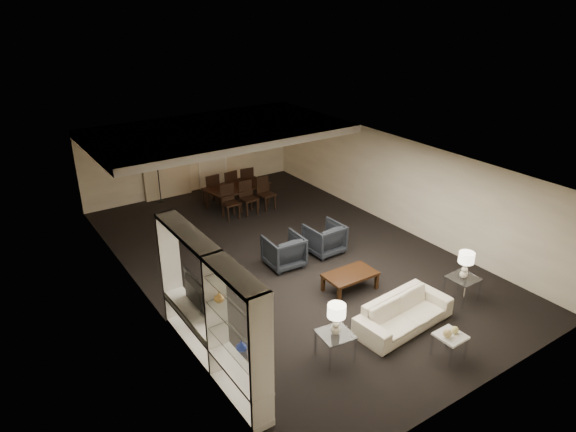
{
  "coord_description": "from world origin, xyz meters",
  "views": [
    {
      "loc": [
        -6.19,
        -9.21,
        6.02
      ],
      "look_at": [
        0.0,
        0.0,
        1.1
      ],
      "focal_mm": 32.0,
      "sensor_mm": 36.0,
      "label": 1
    }
  ],
  "objects_px": {
    "side_table_right": "(462,288)",
    "vase_blue": "(241,346)",
    "dining_table": "(238,196)",
    "chair_nm": "(249,198)",
    "sofa": "(404,313)",
    "armchair_left": "(284,251)",
    "floor_speaker": "(197,308)",
    "chair_nl": "(231,202)",
    "side_table_left": "(335,346)",
    "chair_fr": "(245,181)",
    "marble_table": "(449,346)",
    "table_lamp_left": "(336,320)",
    "pendant_light": "(228,146)",
    "chair_fl": "(210,189)",
    "television": "(192,295)",
    "vase_amber": "(219,297)",
    "armchair_right": "(324,238)",
    "chair_nr": "(267,194)",
    "table_lamp_right": "(465,265)",
    "coffee_table": "(350,282)",
    "chair_fm": "(228,185)",
    "floor_lamp": "(158,176)"
  },
  "relations": [
    {
      "from": "pendant_light",
      "to": "side_table_right",
      "type": "xyz_separation_m",
      "value": [
        1.68,
        -7.09,
        -1.65
      ]
    },
    {
      "from": "floor_speaker",
      "to": "chair_fl",
      "type": "bearing_deg",
      "value": 66.44
    },
    {
      "from": "chair_fl",
      "to": "marble_table",
      "type": "bearing_deg",
      "value": 91.43
    },
    {
      "from": "armchair_right",
      "to": "vase_amber",
      "type": "xyz_separation_m",
      "value": [
        -4.19,
        -2.72,
        1.26
      ]
    },
    {
      "from": "side_table_right",
      "to": "chair_fm",
      "type": "bearing_deg",
      "value": 100.5
    },
    {
      "from": "sofa",
      "to": "armchair_left",
      "type": "height_order",
      "value": "armchair_left"
    },
    {
      "from": "chair_nm",
      "to": "chair_fr",
      "type": "distance_m",
      "value": 1.43
    },
    {
      "from": "table_lamp_right",
      "to": "table_lamp_left",
      "type": "bearing_deg",
      "value": 180.0
    },
    {
      "from": "floor_speaker",
      "to": "chair_nl",
      "type": "relative_size",
      "value": 1.04
    },
    {
      "from": "table_lamp_right",
      "to": "chair_nl",
      "type": "height_order",
      "value": "table_lamp_right"
    },
    {
      "from": "table_lamp_left",
      "to": "vase_amber",
      "type": "distance_m",
      "value": 2.15
    },
    {
      "from": "side_table_left",
      "to": "dining_table",
      "type": "relative_size",
      "value": 0.3
    },
    {
      "from": "sofa",
      "to": "floor_speaker",
      "type": "relative_size",
      "value": 2.05
    },
    {
      "from": "marble_table",
      "to": "vase_blue",
      "type": "distance_m",
      "value": 3.84
    },
    {
      "from": "marble_table",
      "to": "pendant_light",
      "type": "bearing_deg",
      "value": 89.89
    },
    {
      "from": "marble_table",
      "to": "floor_lamp",
      "type": "bearing_deg",
      "value": 98.83
    },
    {
      "from": "side_table_left",
      "to": "vase_amber",
      "type": "bearing_deg",
      "value": 162.84
    },
    {
      "from": "television",
      "to": "chair_fr",
      "type": "height_order",
      "value": "television"
    },
    {
      "from": "side_table_left",
      "to": "chair_fm",
      "type": "bearing_deg",
      "value": 75.75
    },
    {
      "from": "dining_table",
      "to": "chair_fm",
      "type": "xyz_separation_m",
      "value": [
        0.0,
        0.65,
        0.16
      ]
    },
    {
      "from": "armchair_right",
      "to": "vase_amber",
      "type": "height_order",
      "value": "vase_amber"
    },
    {
      "from": "marble_table",
      "to": "floor_speaker",
      "type": "xyz_separation_m",
      "value": [
        -3.36,
        3.22,
        0.27
      ]
    },
    {
      "from": "vase_amber",
      "to": "chair_nr",
      "type": "height_order",
      "value": "vase_amber"
    },
    {
      "from": "pendant_light",
      "to": "chair_fl",
      "type": "bearing_deg",
      "value": 118.59
    },
    {
      "from": "armchair_left",
      "to": "armchair_right",
      "type": "bearing_deg",
      "value": -176.64
    },
    {
      "from": "marble_table",
      "to": "vase_blue",
      "type": "xyz_separation_m",
      "value": [
        -3.59,
        1.02,
        0.91
      ]
    },
    {
      "from": "coffee_table",
      "to": "table_lamp_left",
      "type": "height_order",
      "value": "table_lamp_left"
    },
    {
      "from": "table_lamp_right",
      "to": "chair_nr",
      "type": "bearing_deg",
      "value": 97.39
    },
    {
      "from": "armchair_left",
      "to": "chair_nl",
      "type": "height_order",
      "value": "chair_nl"
    },
    {
      "from": "side_table_left",
      "to": "floor_speaker",
      "type": "relative_size",
      "value": 0.56
    },
    {
      "from": "sofa",
      "to": "television",
      "type": "height_order",
      "value": "television"
    },
    {
      "from": "pendant_light",
      "to": "floor_lamp",
      "type": "distance_m",
      "value": 2.55
    },
    {
      "from": "coffee_table",
      "to": "chair_nl",
      "type": "height_order",
      "value": "chair_nl"
    },
    {
      "from": "side_table_right",
      "to": "vase_blue",
      "type": "bearing_deg",
      "value": -179.08
    },
    {
      "from": "pendant_light",
      "to": "chair_nr",
      "type": "bearing_deg",
      "value": -37.7
    },
    {
      "from": "sofa",
      "to": "chair_fr",
      "type": "xyz_separation_m",
      "value": [
        0.87,
        7.74,
        0.19
      ]
    },
    {
      "from": "chair_nr",
      "to": "chair_fm",
      "type": "height_order",
      "value": "same"
    },
    {
      "from": "table_lamp_left",
      "to": "vase_blue",
      "type": "xyz_separation_m",
      "value": [
        -1.89,
        -0.08,
        0.33
      ]
    },
    {
      "from": "television",
      "to": "chair_fm",
      "type": "distance_m",
      "value": 7.12
    },
    {
      "from": "marble_table",
      "to": "chair_nl",
      "type": "bearing_deg",
      "value": 92.54
    },
    {
      "from": "dining_table",
      "to": "chair_nm",
      "type": "relative_size",
      "value": 1.92
    },
    {
      "from": "pendant_light",
      "to": "television",
      "type": "height_order",
      "value": "pendant_light"
    },
    {
      "from": "dining_table",
      "to": "chair_nr",
      "type": "xyz_separation_m",
      "value": [
        0.6,
        -0.65,
        0.16
      ]
    },
    {
      "from": "coffee_table",
      "to": "table_lamp_right",
      "type": "height_order",
      "value": "table_lamp_right"
    },
    {
      "from": "chair_nm",
      "to": "table_lamp_left",
      "type": "bearing_deg",
      "value": -107.1
    },
    {
      "from": "coffee_table",
      "to": "vase_blue",
      "type": "xyz_separation_m",
      "value": [
        -3.59,
        -1.68,
        0.95
      ]
    },
    {
      "from": "table_lamp_left",
      "to": "table_lamp_right",
      "type": "relative_size",
      "value": 1.0
    },
    {
      "from": "side_table_left",
      "to": "chair_fr",
      "type": "bearing_deg",
      "value": 71.66
    },
    {
      "from": "side_table_left",
      "to": "vase_blue",
      "type": "xyz_separation_m",
      "value": [
        -1.89,
        -0.08,
        0.88
      ]
    },
    {
      "from": "sofa",
      "to": "armchair_right",
      "type": "relative_size",
      "value": 2.45
    }
  ]
}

